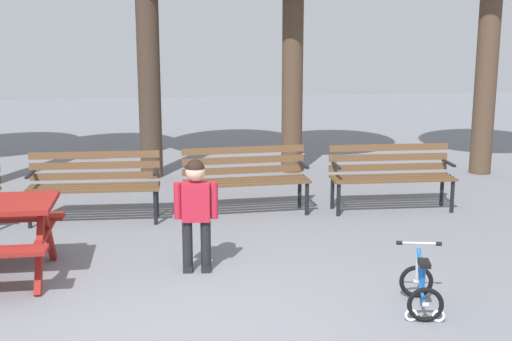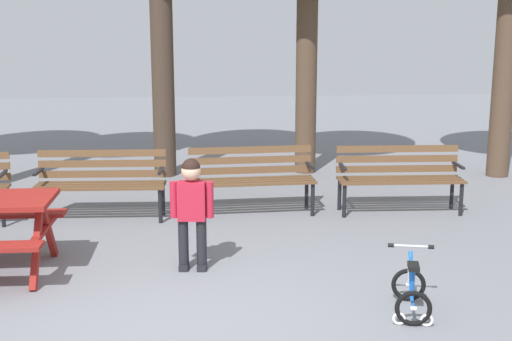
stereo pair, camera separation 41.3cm
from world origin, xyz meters
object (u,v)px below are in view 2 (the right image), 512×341
at_px(park_bench_right, 251,174).
at_px(child_standing, 192,205).
at_px(kids_bicycle, 411,291).
at_px(park_bench_far_right, 399,173).
at_px(park_bench_left, 101,178).

distance_m(park_bench_right, child_standing, 2.19).
bearing_deg(park_bench_right, kids_bicycle, -72.03).
bearing_deg(park_bench_far_right, child_standing, -144.03).
relative_size(park_bench_right, park_bench_far_right, 1.00).
bearing_deg(park_bench_left, kids_bicycle, -47.43).
bearing_deg(kids_bicycle, park_bench_right, 107.97).
relative_size(park_bench_left, park_bench_right, 1.00).
bearing_deg(park_bench_left, park_bench_right, 1.83).
height_order(park_bench_right, park_bench_far_right, same).
distance_m(park_bench_left, kids_bicycle, 4.38).
xyz_separation_m(park_bench_left, child_standing, (1.12, -1.98, 0.16)).
bearing_deg(park_bench_right, park_bench_left, -178.17).
xyz_separation_m(park_bench_right, park_bench_far_right, (1.91, -0.10, 0.00)).
bearing_deg(child_standing, park_bench_far_right, 35.97).
distance_m(park_bench_far_right, child_standing, 3.31).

